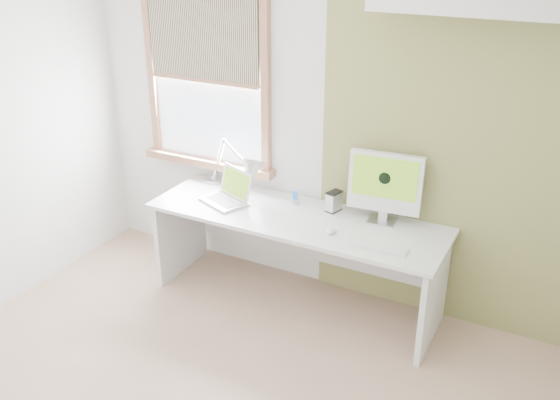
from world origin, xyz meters
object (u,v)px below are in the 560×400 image
Objects in this scene: desk at (299,236)px; imac at (385,184)px; laptop at (229,194)px; external_drive at (334,201)px; desk_lamp at (244,171)px.

imac reaches higher than desk.
external_drive is at bearing 14.96° from laptop.
desk_lamp is at bearing -175.83° from imac.
external_drive is at bearing -178.18° from imac.
desk is 0.77m from imac.
imac is (0.37, 0.01, 0.21)m from external_drive.
desk is at bearing -144.52° from external_drive.
laptop is at bearing -111.10° from desk_lamp.
desk is at bearing 6.01° from laptop.
desk_lamp reaches higher than external_drive.
desk is 0.63m from laptop.
imac is at bearing 15.40° from desk.
laptop is 0.81m from external_drive.
imac is at bearing 4.17° from desk_lamp.
laptop is at bearing -165.04° from external_drive.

